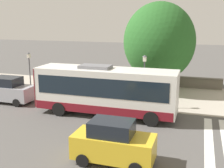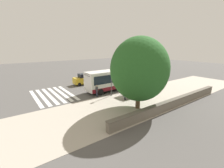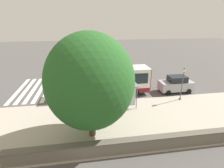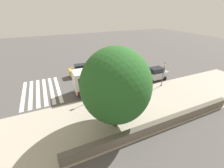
% 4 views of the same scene
% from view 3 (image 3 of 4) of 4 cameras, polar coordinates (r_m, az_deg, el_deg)
% --- Properties ---
extents(ground_plane, '(120.00, 120.00, 0.00)m').
position_cam_3_polar(ground_plane, '(20.99, 3.68, -5.07)').
color(ground_plane, '#514F4C').
rests_on(ground_plane, ground).
extents(sidewalk_plaza, '(9.00, 44.00, 0.02)m').
position_cam_3_polar(sidewalk_plaza, '(17.17, 6.96, -11.51)').
color(sidewalk_plaza, '#ADA393').
rests_on(sidewalk_plaza, ground).
extents(crosswalk_stripes, '(9.00, 5.25, 0.01)m').
position_cam_3_polar(crosswalk_stripes, '(26.00, -23.13, -1.54)').
color(crosswalk_stripes, silver).
rests_on(crosswalk_stripes, ground).
extents(stone_wall, '(0.60, 20.00, 1.07)m').
position_cam_3_polar(stone_wall, '(13.76, 11.80, -18.43)').
color(stone_wall, '#6B6356').
rests_on(stone_wall, ground).
extents(bus, '(2.69, 10.05, 3.61)m').
position_cam_3_polar(bus, '(21.77, -1.01, 1.28)').
color(bus, silver).
rests_on(bus, ground).
extents(bus_shelter, '(1.70, 2.75, 2.56)m').
position_cam_3_polar(bus_shelter, '(18.49, 4.11, -1.61)').
color(bus_shelter, slate).
rests_on(bus_shelter, ground).
extents(pedestrian, '(0.34, 0.24, 1.79)m').
position_cam_3_polar(pedestrian, '(20.47, -12.61, -3.00)').
color(pedestrian, '#2D3347').
rests_on(pedestrian, ground).
extents(bench, '(0.40, 1.87, 0.88)m').
position_cam_3_polar(bench, '(17.55, -2.53, -8.80)').
color(bench, '#333338').
rests_on(bench, ground).
extents(street_lamp_near, '(0.28, 0.28, 4.17)m').
position_cam_3_polar(street_lamp_near, '(19.15, -6.91, 0.28)').
color(street_lamp_near, '#4C4C51').
rests_on(street_lamp_near, ground).
extents(street_lamp_far, '(0.28, 0.28, 3.94)m').
position_cam_3_polar(street_lamp_far, '(21.63, 22.10, 0.91)').
color(street_lamp_far, '#4C4C51').
rests_on(street_lamp_far, ground).
extents(shade_tree, '(6.63, 6.63, 8.38)m').
position_cam_3_polar(shade_tree, '(13.01, -7.18, 0.74)').
color(shade_tree, brown).
rests_on(shade_tree, ground).
extents(parked_car_behind_bus, '(2.01, 4.30, 2.13)m').
position_cam_3_polar(parked_car_behind_bus, '(24.27, 20.15, -0.07)').
color(parked_car_behind_bus, '#9EA0A8').
rests_on(parked_car_behind_bus, ground).
extents(parked_car_far_lane, '(1.82, 3.91, 2.13)m').
position_cam_3_polar(parked_car_far_lane, '(27.98, -8.17, 3.71)').
color(parked_car_far_lane, gold).
rests_on(parked_car_far_lane, ground).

